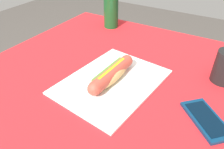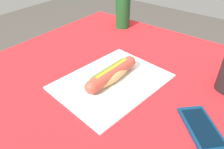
% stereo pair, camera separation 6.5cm
% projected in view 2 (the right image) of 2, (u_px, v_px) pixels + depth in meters
% --- Properties ---
extents(dining_table, '(0.99, 0.90, 0.75)m').
position_uv_depth(dining_table, '(106.00, 116.00, 0.75)').
color(dining_table, brown).
rests_on(dining_table, ground).
extents(paper_wrapper, '(0.36, 0.29, 0.01)m').
position_uv_depth(paper_wrapper, '(112.00, 82.00, 0.67)').
color(paper_wrapper, silver).
rests_on(paper_wrapper, dining_table).
extents(hot_dog, '(0.22, 0.06, 0.05)m').
position_uv_depth(hot_dog, '(112.00, 74.00, 0.65)').
color(hot_dog, tan).
rests_on(hot_dog, paper_wrapper).
extents(cell_phone, '(0.15, 0.15, 0.01)m').
position_uv_depth(cell_phone, '(202.00, 128.00, 0.52)').
color(cell_phone, '#0A2D4C').
rests_on(cell_phone, dining_table).
extents(soda_bottle, '(0.07, 0.07, 0.21)m').
position_uv_depth(soda_bottle, '(123.00, 8.00, 0.98)').
color(soda_bottle, '#14471E').
rests_on(soda_bottle, dining_table).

